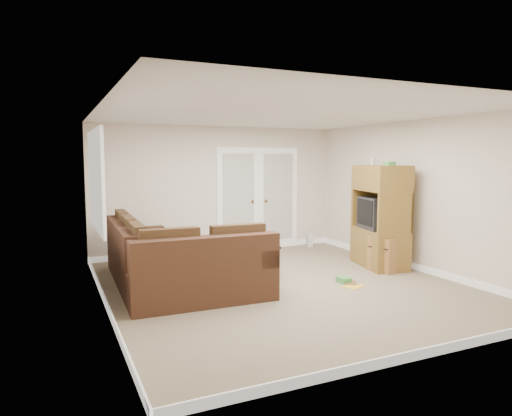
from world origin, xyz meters
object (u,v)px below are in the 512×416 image
tv_armoire (380,216)px  side_cabinet (386,251)px  coffee_table (240,257)px  sectional_sofa (168,264)px

tv_armoire → side_cabinet: 0.64m
coffee_table → tv_armoire: (2.39, -0.53, 0.61)m
sectional_sofa → tv_armoire: tv_armoire is taller
coffee_table → side_cabinet: side_cabinet is taller
tv_armoire → coffee_table: bearing=179.8°
coffee_table → tv_armoire: tv_armoire is taller
coffee_table → side_cabinet: bearing=-30.9°
sectional_sofa → tv_armoire: bearing=-0.8°
sectional_sofa → coffee_table: 1.34m
sectional_sofa → side_cabinet: (3.56, -0.46, -0.01)m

